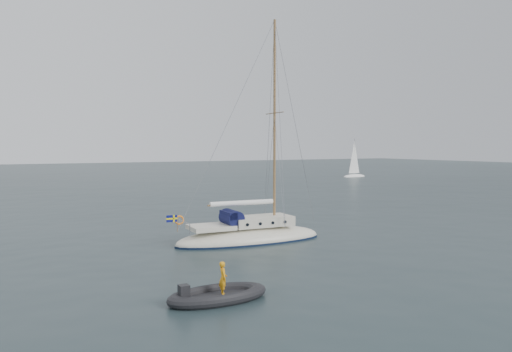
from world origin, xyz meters
TOP-DOWN VIEW (x-y plane):
  - ground at (0.00, 0.00)m, footprint 300.00×300.00m
  - sailboat at (-2.12, -0.86)m, footprint 10.11×3.03m
  - dinghy at (-2.49, 0.69)m, footprint 2.75×1.24m
  - rib at (-8.81, -10.62)m, footprint 4.12×1.87m
  - distant_yacht_b at (45.86, 46.10)m, footprint 5.84×3.12m

SIDE VIEW (x-z plane):
  - ground at x=0.00m, z-range 0.00..0.00m
  - dinghy at x=-2.49m, z-range -0.02..0.37m
  - rib at x=-8.81m, z-range -0.52..1.00m
  - sailboat at x=-2.12m, z-range -6.11..8.29m
  - distant_yacht_b at x=45.86m, z-range -0.56..7.18m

